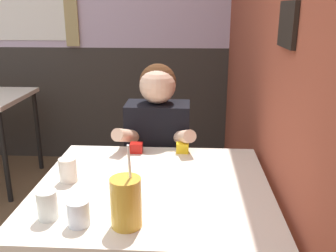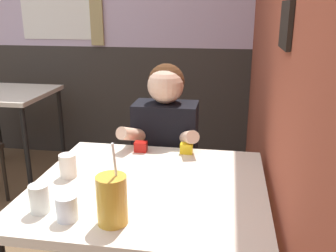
# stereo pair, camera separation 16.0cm
# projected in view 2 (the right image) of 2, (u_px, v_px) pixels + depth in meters

# --- Properties ---
(brick_wall_right) EXTENTS (0.08, 4.48, 2.70)m
(brick_wall_right) POSITION_uv_depth(u_px,v_px,m) (272.00, 27.00, 2.09)
(brick_wall_right) COLOR brown
(brick_wall_right) RESTS_ON ground_plane
(back_wall) EXTENTS (5.90, 0.09, 2.70)m
(back_wall) POSITION_uv_depth(u_px,v_px,m) (95.00, 18.00, 3.51)
(back_wall) COLOR silver
(back_wall) RESTS_ON ground_plane
(main_table) EXTENTS (0.93, 0.85, 0.77)m
(main_table) POSITION_uv_depth(u_px,v_px,m) (149.00, 200.00, 1.53)
(main_table) COLOR beige
(main_table) RESTS_ON ground_plane
(background_table) EXTENTS (0.74, 0.72, 0.77)m
(background_table) POSITION_uv_depth(u_px,v_px,m) (6.00, 102.00, 3.21)
(background_table) COLOR beige
(background_table) RESTS_ON ground_plane
(person_seated) EXTENTS (0.42, 0.40, 1.18)m
(person_seated) POSITION_uv_depth(u_px,v_px,m) (166.00, 165.00, 2.09)
(person_seated) COLOR black
(person_seated) RESTS_ON ground_plane
(cocktail_pitcher) EXTENTS (0.10, 0.10, 0.29)m
(cocktail_pitcher) POSITION_uv_depth(u_px,v_px,m) (112.00, 200.00, 1.21)
(cocktail_pitcher) COLOR gold
(cocktail_pitcher) RESTS_ON main_table
(glass_near_pitcher) EXTENTS (0.07, 0.07, 0.09)m
(glass_near_pitcher) POSITION_uv_depth(u_px,v_px,m) (67.00, 208.00, 1.24)
(glass_near_pitcher) COLOR silver
(glass_near_pitcher) RESTS_ON main_table
(glass_center) EXTENTS (0.07, 0.07, 0.10)m
(glass_center) POSITION_uv_depth(u_px,v_px,m) (39.00, 199.00, 1.29)
(glass_center) COLOR silver
(glass_center) RESTS_ON main_table
(glass_far_side) EXTENTS (0.07, 0.07, 0.10)m
(glass_far_side) POSITION_uv_depth(u_px,v_px,m) (68.00, 166.00, 1.56)
(glass_far_side) COLOR silver
(glass_far_side) RESTS_ON main_table
(condiment_ketchup) EXTENTS (0.06, 0.04, 0.05)m
(condiment_ketchup) POSITION_uv_depth(u_px,v_px,m) (141.00, 147.00, 1.85)
(condiment_ketchup) COLOR #B7140F
(condiment_ketchup) RESTS_ON main_table
(condiment_mustard) EXTENTS (0.06, 0.04, 0.05)m
(condiment_mustard) POSITION_uv_depth(u_px,v_px,m) (186.00, 148.00, 1.82)
(condiment_mustard) COLOR yellow
(condiment_mustard) RESTS_ON main_table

